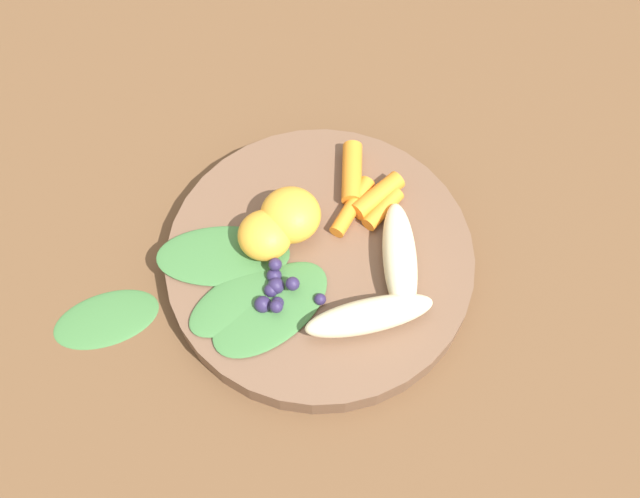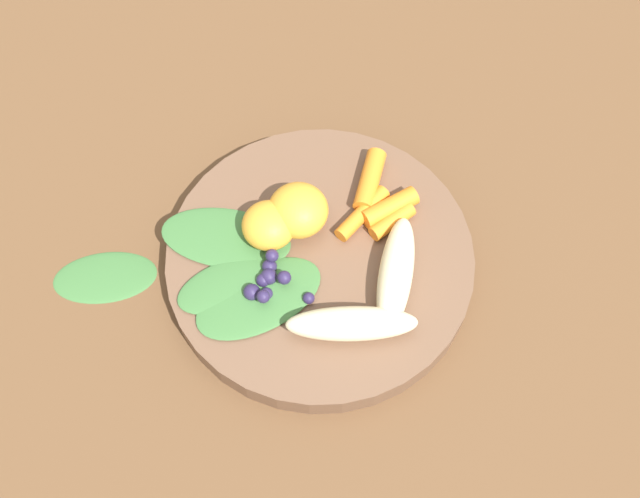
# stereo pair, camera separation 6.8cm
# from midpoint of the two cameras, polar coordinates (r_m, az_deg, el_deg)

# --- Properties ---
(ground_plane) EXTENTS (2.40, 2.40, 0.00)m
(ground_plane) POSITION_cam_midpoint_polar(r_m,az_deg,el_deg) (0.72, -2.72, -1.63)
(ground_plane) COLOR brown
(bowl) EXTENTS (0.28, 0.28, 0.03)m
(bowl) POSITION_cam_midpoint_polar(r_m,az_deg,el_deg) (0.70, -2.77, -1.15)
(bowl) COLOR brown
(bowl) RESTS_ON ground_plane
(banana_peeled_left) EXTENTS (0.10, 0.10, 0.03)m
(banana_peeled_left) POSITION_cam_midpoint_polar(r_m,az_deg,el_deg) (0.67, 3.06, -0.98)
(banana_peeled_left) COLOR beige
(banana_peeled_left) RESTS_ON bowl
(banana_peeled_right) EXTENTS (0.08, 0.11, 0.03)m
(banana_peeled_right) POSITION_cam_midpoint_polar(r_m,az_deg,el_deg) (0.65, 0.67, -5.25)
(banana_peeled_right) COLOR beige
(banana_peeled_right) RESTS_ON bowl
(orange_segment_near) EXTENTS (0.05, 0.05, 0.04)m
(orange_segment_near) POSITION_cam_midpoint_polar(r_m,az_deg,el_deg) (0.69, -6.94, 0.75)
(orange_segment_near) COLOR #F4A833
(orange_segment_near) RESTS_ON bowl
(orange_segment_far) EXTENTS (0.05, 0.05, 0.04)m
(orange_segment_far) POSITION_cam_midpoint_polar(r_m,az_deg,el_deg) (0.69, -4.77, 2.46)
(orange_segment_far) COLOR #F4A833
(orange_segment_far) RESTS_ON bowl
(carrot_front) EXTENTS (0.02, 0.05, 0.01)m
(carrot_front) POSITION_cam_midpoint_polar(r_m,az_deg,el_deg) (0.71, 1.94, 2.73)
(carrot_front) COLOR orange
(carrot_front) RESTS_ON bowl
(carrot_mid_left) EXTENTS (0.02, 0.05, 0.02)m
(carrot_mid_left) POSITION_cam_midpoint_polar(r_m,az_deg,el_deg) (0.71, 1.56, 3.71)
(carrot_mid_left) COLOR orange
(carrot_mid_left) RESTS_ON bowl
(carrot_mid_right) EXTENTS (0.03, 0.06, 0.01)m
(carrot_mid_right) POSITION_cam_midpoint_polar(r_m,az_deg,el_deg) (0.71, -0.34, 2.91)
(carrot_mid_right) COLOR orange
(carrot_mid_right) RESTS_ON bowl
(carrot_rear) EXTENTS (0.06, 0.06, 0.02)m
(carrot_rear) POSITION_cam_midpoint_polar(r_m,az_deg,el_deg) (0.73, -0.31, 5.42)
(carrot_rear) COLOR orange
(carrot_rear) RESTS_ON bowl
(blueberry_pile) EXTENTS (0.06, 0.05, 0.02)m
(blueberry_pile) POSITION_cam_midpoint_polar(r_m,az_deg,el_deg) (0.67, -6.08, -3.32)
(blueberry_pile) COLOR #2D234C
(blueberry_pile) RESTS_ON bowl
(coconut_shred_patch) EXTENTS (0.05, 0.05, 0.00)m
(coconut_shred_patch) POSITION_cam_midpoint_polar(r_m,az_deg,el_deg) (0.67, -7.35, -4.72)
(coconut_shred_patch) COLOR white
(coconut_shred_patch) RESTS_ON bowl
(kale_leaf_left) EXTENTS (0.12, 0.13, 0.00)m
(kale_leaf_left) POSITION_cam_midpoint_polar(r_m,az_deg,el_deg) (0.70, -9.96, -0.75)
(kale_leaf_left) COLOR #3D7038
(kale_leaf_left) RESTS_ON bowl
(kale_leaf_right) EXTENTS (0.06, 0.10, 0.00)m
(kale_leaf_right) POSITION_cam_midpoint_polar(r_m,az_deg,el_deg) (0.68, -8.98, -4.10)
(kale_leaf_right) COLOR #3D7038
(kale_leaf_right) RESTS_ON bowl
(kale_leaf_rear) EXTENTS (0.07, 0.12, 0.00)m
(kale_leaf_rear) POSITION_cam_midpoint_polar(r_m,az_deg,el_deg) (0.67, -6.58, -4.69)
(kale_leaf_rear) COLOR #3D7038
(kale_leaf_rear) RESTS_ON bowl
(kale_leaf_stray) EXTENTS (0.09, 0.11, 0.01)m
(kale_leaf_stray) POSITION_cam_midpoint_polar(r_m,az_deg,el_deg) (0.73, -18.18, -5.15)
(kale_leaf_stray) COLOR #3D7038
(kale_leaf_stray) RESTS_ON ground_plane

